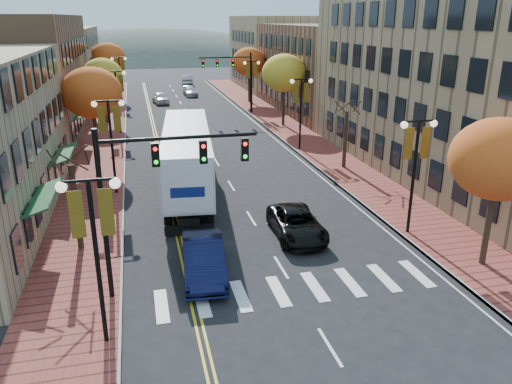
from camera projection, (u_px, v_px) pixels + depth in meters
ground at (310, 315)px, 19.06m from camera, size 200.00×200.00×0.00m
sidewalk_left at (104, 138)px, 46.85m from camera, size 4.00×85.00×0.15m
sidewalk_right at (287, 128)px, 50.85m from camera, size 4.00×85.00×0.15m
building_left_mid at (11, 77)px, 46.49m from camera, size 12.00×24.00×11.00m
building_left_far at (50, 63)px, 69.67m from camera, size 12.00×26.00×9.50m
building_right_near at (485, 66)px, 35.36m from camera, size 15.00×28.00×15.00m
building_right_mid at (340, 68)px, 60.04m from camera, size 15.00×24.00×10.00m
building_right_far at (287, 52)px, 80.05m from camera, size 15.00×20.00×11.00m
tree_left_a at (76, 207)px, 23.66m from camera, size 0.28×0.28×4.20m
tree_left_b at (92, 93)px, 37.28m from camera, size 4.48×4.48×7.21m
tree_left_c at (102, 75)px, 52.09m from camera, size 4.16×4.16×6.69m
tree_left_d at (108, 57)px, 68.42m from camera, size 4.61×4.61×7.42m
tree_right_a at (499, 159)px, 21.22m from camera, size 4.16×4.16×6.69m
tree_right_b at (345, 139)px, 36.83m from camera, size 0.28×0.28×4.20m
tree_right_c at (284, 73)px, 50.45m from camera, size 4.48×4.48×7.21m
tree_right_d at (249, 62)px, 65.17m from camera, size 4.35×4.35×7.00m
lamp_left_a at (94, 231)px, 15.98m from camera, size 1.96×0.36×6.05m
lamp_left_b at (110, 129)px, 30.65m from camera, size 1.96×0.36×6.05m
lamp_left_c at (117, 90)px, 47.17m from camera, size 1.96×0.36×6.05m
lamp_left_d at (120, 71)px, 63.68m from camera, size 1.96×0.36×6.05m
lamp_right_a at (416, 155)px, 24.81m from camera, size 1.96×0.36×6.05m
lamp_right_b at (301, 100)px, 41.32m from camera, size 1.96×0.36×6.05m
lamp_right_c at (252, 77)px, 57.83m from camera, size 1.96×0.36×6.05m
traffic_mast_near at (152, 180)px, 18.97m from camera, size 6.10×0.35×7.00m
traffic_mast_far at (235, 71)px, 57.17m from camera, size 6.10×0.34×7.00m
semi_truck at (187, 151)px, 32.60m from camera, size 4.45×17.26×4.27m
navy_sedan at (204, 258)px, 21.74m from camera, size 2.14×5.16×1.66m
black_suv at (297, 224)px, 25.74m from camera, size 2.55×5.14×1.40m
car_far_white at (160, 98)px, 65.92m from camera, size 2.30×4.52×1.48m
car_far_silver at (190, 92)px, 72.26m from camera, size 1.99×4.43×1.26m
car_far_oncoming at (187, 80)px, 84.34m from camera, size 2.03×5.11×1.65m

